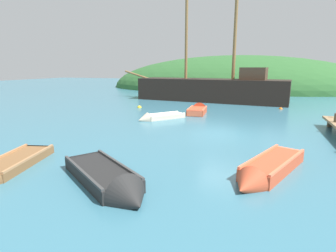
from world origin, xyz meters
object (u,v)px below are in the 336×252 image
Objects in this scene: rowboat_near_dock at (267,171)px; sailing_ship at (211,92)px; rowboat_center at (159,118)px; rowboat_portside at (110,183)px; buoy_orange at (281,109)px; rowboat_outer_left at (4,170)px; rowboat_far at (198,111)px; buoy_yellow at (139,108)px.

sailing_ship is at bearing -142.57° from rowboat_near_dock.
rowboat_portside is (2.28, -9.77, 0.04)m from rowboat_center.
sailing_ship is 18.79m from rowboat_near_dock.
sailing_ship is 7.15m from buoy_orange.
rowboat_center reaches higher than buoy_orange.
rowboat_outer_left reaches higher than rowboat_center.
rowboat_far is (0.34, -7.41, -0.69)m from sailing_ship.
rowboat_portside reaches higher than buoy_orange.
buoy_yellow is 11.38m from buoy_orange.
buoy_orange is (7.68, 7.12, -0.08)m from rowboat_center.
rowboat_center is at bearing -137.17° from buoy_orange.
rowboat_far is (1.85, 3.22, 0.06)m from rowboat_center.
buoy_orange is at bearing 156.54° from sailing_ship.
rowboat_outer_left is at bearing -50.46° from rowboat_near_dock.
sailing_ship is 7.45m from rowboat_far.
sailing_ship is at bearing 52.85° from buoy_yellow.
sailing_ship is 8.05m from buoy_yellow.
rowboat_portside is 15.10m from buoy_yellow.
rowboat_center is 1.02× the size of rowboat_far.
buoy_orange is (11.01, 2.88, 0.00)m from buoy_yellow.
rowboat_center is 0.81× the size of rowboat_outer_left.
rowboat_center is at bearing 138.33° from rowboat_portside.
rowboat_portside is (0.77, -20.40, -0.71)m from sailing_ship.
rowboat_far is 5.28m from buoy_yellow.
sailing_ship is 4.30× the size of rowboat_near_dock.
sailing_ship is 5.76× the size of rowboat_far.
rowboat_near_dock is 14.67m from buoy_orange.
rowboat_portside reaches higher than rowboat_far.
rowboat_far is at bearing -146.22° from buoy_orange.
rowboat_portside reaches higher than buoy_yellow.
rowboat_far is (-0.43, 12.99, 0.02)m from rowboat_portside.
rowboat_outer_left is 12.83× the size of buoy_orange.
rowboat_near_dock is at bearing 111.31° from sailing_ship.
buoy_yellow is at bearing -102.89° from rowboat_center.
buoy_orange is (9.13, 17.07, -0.08)m from rowboat_outer_left.
rowboat_portside is 1.02× the size of rowboat_outer_left.
rowboat_near_dock is at bearing 63.98° from rowboat_portside.
rowboat_outer_left is at bearing -118.15° from buoy_orange.
buoy_yellow is (-5.17, 1.03, -0.15)m from rowboat_far.
buoy_orange is (6.17, -3.51, -0.84)m from sailing_ship.
buoy_orange is at bearing -162.66° from rowboat_near_dock.
rowboat_outer_left reaches higher than buoy_orange.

